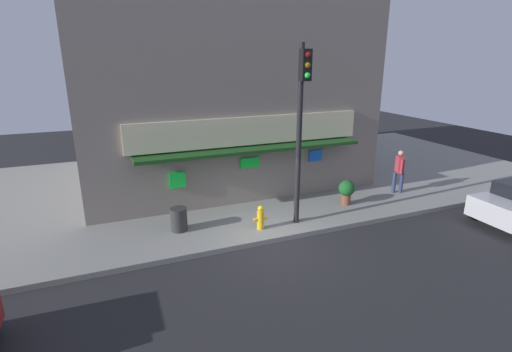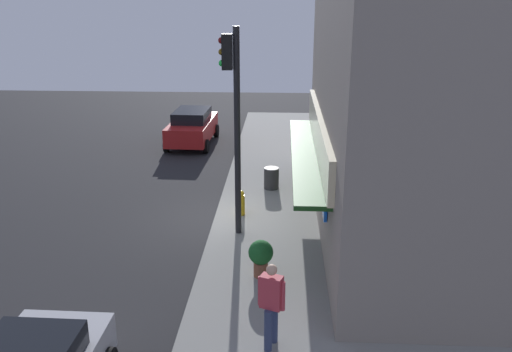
{
  "view_description": "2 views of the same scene",
  "coord_description": "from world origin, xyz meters",
  "px_view_note": "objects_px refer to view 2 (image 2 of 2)",
  "views": [
    {
      "loc": [
        -4.72,
        -10.12,
        5.73
      ],
      "look_at": [
        0.18,
        1.81,
        1.73
      ],
      "focal_mm": 27.04,
      "sensor_mm": 36.0,
      "label": 1
    },
    {
      "loc": [
        15.94,
        2.15,
        6.91
      ],
      "look_at": [
        0.3,
        1.34,
        1.62
      ],
      "focal_mm": 37.42,
      "sensor_mm": 36.0,
      "label": 2
    }
  ],
  "objects_px": {
    "potted_plant_by_doorway": "(261,255)",
    "parked_car_red": "(192,127)",
    "fire_hydrant": "(241,203)",
    "trash_can": "(271,178)",
    "traffic_light": "(234,108)",
    "pedestrian": "(271,302)"
  },
  "relations": [
    {
      "from": "traffic_light",
      "to": "trash_can",
      "type": "height_order",
      "value": "traffic_light"
    },
    {
      "from": "parked_car_red",
      "to": "fire_hydrant",
      "type": "bearing_deg",
      "value": 18.62
    },
    {
      "from": "fire_hydrant",
      "to": "parked_car_red",
      "type": "height_order",
      "value": "parked_car_red"
    },
    {
      "from": "potted_plant_by_doorway",
      "to": "parked_car_red",
      "type": "bearing_deg",
      "value": -163.48
    },
    {
      "from": "fire_hydrant",
      "to": "trash_can",
      "type": "distance_m",
      "value": 2.72
    },
    {
      "from": "traffic_light",
      "to": "parked_car_red",
      "type": "relative_size",
      "value": 1.36
    },
    {
      "from": "potted_plant_by_doorway",
      "to": "traffic_light",
      "type": "bearing_deg",
      "value": -161.43
    },
    {
      "from": "traffic_light",
      "to": "trash_can",
      "type": "xyz_separation_m",
      "value": [
        -3.93,
        0.99,
        -3.4
      ]
    },
    {
      "from": "trash_can",
      "to": "parked_car_red",
      "type": "bearing_deg",
      "value": -148.88
    },
    {
      "from": "potted_plant_by_doorway",
      "to": "parked_car_red",
      "type": "height_order",
      "value": "parked_car_red"
    },
    {
      "from": "fire_hydrant",
      "to": "potted_plant_by_doorway",
      "type": "xyz_separation_m",
      "value": [
        3.99,
        0.81,
        0.18
      ]
    },
    {
      "from": "trash_can",
      "to": "pedestrian",
      "type": "relative_size",
      "value": 0.43
    },
    {
      "from": "traffic_light",
      "to": "trash_can",
      "type": "bearing_deg",
      "value": 165.86
    },
    {
      "from": "potted_plant_by_doorway",
      "to": "parked_car_red",
      "type": "distance_m",
      "value": 13.79
    },
    {
      "from": "pedestrian",
      "to": "potted_plant_by_doorway",
      "type": "bearing_deg",
      "value": -173.37
    },
    {
      "from": "pedestrian",
      "to": "fire_hydrant",
      "type": "bearing_deg",
      "value": -170.52
    },
    {
      "from": "trash_can",
      "to": "potted_plant_by_doorway",
      "type": "xyz_separation_m",
      "value": [
        6.55,
        -0.11,
        0.19
      ]
    },
    {
      "from": "traffic_light",
      "to": "fire_hydrant",
      "type": "xyz_separation_m",
      "value": [
        -1.37,
        0.07,
        -3.4
      ]
    },
    {
      "from": "traffic_light",
      "to": "fire_hydrant",
      "type": "bearing_deg",
      "value": 177.05
    },
    {
      "from": "traffic_light",
      "to": "pedestrian",
      "type": "height_order",
      "value": "traffic_light"
    },
    {
      "from": "traffic_light",
      "to": "pedestrian",
      "type": "bearing_deg",
      "value": 12.51
    },
    {
      "from": "fire_hydrant",
      "to": "potted_plant_by_doorway",
      "type": "bearing_deg",
      "value": 11.47
    }
  ]
}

